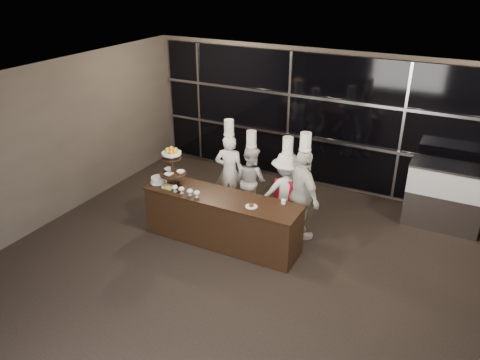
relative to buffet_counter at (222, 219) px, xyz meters
The scene contains 14 objects.
room 2.46m from the buffet_counter, 58.02° to the right, with size 10.00×10.00×10.00m.
window_wall 3.42m from the buffet_counter, 68.75° to the left, with size 8.60×0.10×2.80m.
buffet_counter is the anchor object (origin of this frame).
display_stand 1.33m from the buffet_counter, behind, with size 0.48×0.48×0.74m.
compotes 0.83m from the buffet_counter, 159.59° to the right, with size 0.57×0.11×0.12m.
layer_cake 1.40m from the buffet_counter, behind, with size 0.30×0.30×0.11m.
pastry_squares 1.13m from the buffet_counter, behind, with size 0.19×0.13×0.05m.
small_plate 0.78m from the buffet_counter, ahead, with size 0.20×0.20×0.05m.
chef_cup 1.18m from the buffet_counter, 13.46° to the left, with size 0.08×0.08×0.07m, color white.
display_case 4.16m from the buffet_counter, 35.35° to the left, with size 1.37×0.60×1.24m.
chef_a 1.35m from the buffet_counter, 112.85° to the left, with size 0.65×0.52×1.87m.
chef_b 1.25m from the buffet_counter, 91.76° to the left, with size 0.85×0.77×1.72m.
chef_c 1.30m from the buffet_counter, 50.92° to the left, with size 1.13×1.00×1.82m.
chef_d 1.48m from the buffet_counter, 34.49° to the left, with size 1.04×0.96×2.01m.
Camera 1 is at (2.41, -4.30, 4.61)m, focal length 35.00 mm.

